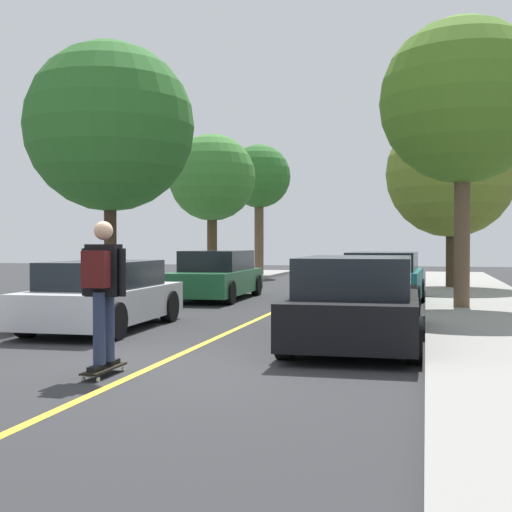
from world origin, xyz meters
The scene contains 13 objects.
ground centered at (0.00, 0.00, 0.00)m, with size 80.00×80.00×0.00m, color #2D2D30.
center_line centered at (0.00, 4.00, 0.00)m, with size 0.12×39.20×0.01m, color gold.
parked_car_left_nearest centered at (-2.41, 3.36, 0.63)m, with size 1.93×4.15×1.28m.
parked_car_left_near centered at (-2.41, 10.46, 0.68)m, with size 1.98×4.68×1.40m.
parked_car_right_nearest centered at (2.41, 2.56, 0.69)m, with size 2.04×4.71×1.40m.
parked_car_right_near centered at (2.41, 9.37, 0.69)m, with size 2.05×4.37×1.39m.
street_tree_left_nearest centered at (-4.27, 7.45, 4.53)m, with size 4.25×4.25×6.53m.
street_tree_left_near centered at (-4.27, 15.90, 4.03)m, with size 3.23×3.23×5.53m.
street_tree_left_far centered at (-4.27, 23.27, 4.73)m, with size 3.01×3.01×6.17m.
street_tree_right_nearest centered at (4.27, 8.10, 4.88)m, with size 3.81×3.81×6.67m.
street_tree_right_near centered at (4.27, 15.52, 3.97)m, with size 4.34×4.34×6.01m.
skateboard centered at (-0.34, -0.77, 0.09)m, with size 0.22×0.84×0.10m.
skateboarder centered at (-0.34, -0.81, 1.12)m, with size 0.58×0.70×1.78m.
Camera 1 is at (3.46, -8.36, 1.63)m, focal length 47.89 mm.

